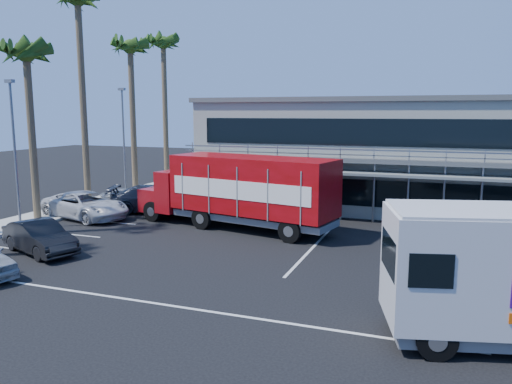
% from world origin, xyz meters
% --- Properties ---
extents(ground, '(120.00, 120.00, 0.00)m').
position_xyz_m(ground, '(0.00, 0.00, 0.00)').
color(ground, black).
rests_on(ground, ground).
extents(building, '(22.40, 12.00, 7.30)m').
position_xyz_m(building, '(3.00, 14.94, 3.66)').
color(building, gray).
rests_on(building, ground).
extents(curb_strip, '(3.00, 32.00, 0.16)m').
position_xyz_m(curb_strip, '(-15.00, 6.00, 0.08)').
color(curb_strip, '#A5A399').
rests_on(curb_strip, ground).
extents(palm_c, '(2.80, 2.80, 10.75)m').
position_xyz_m(palm_c, '(-14.90, 3.00, 9.21)').
color(palm_c, brown).
rests_on(palm_c, ground).
extents(palm_d, '(2.80, 2.80, 14.75)m').
position_xyz_m(palm_d, '(-15.20, 8.00, 12.80)').
color(palm_d, brown).
rests_on(palm_d, ground).
extents(palm_e, '(2.80, 2.80, 12.25)m').
position_xyz_m(palm_e, '(-14.70, 13.00, 10.57)').
color(palm_e, brown).
rests_on(palm_e, ground).
extents(palm_f, '(2.80, 2.80, 13.25)m').
position_xyz_m(palm_f, '(-15.10, 18.50, 11.47)').
color(palm_f, brown).
rests_on(palm_f, ground).
extents(light_pole_near, '(0.50, 0.25, 8.09)m').
position_xyz_m(light_pole_near, '(-14.20, 1.00, 4.50)').
color(light_pole_near, gray).
rests_on(light_pole_near, ground).
extents(light_pole_far, '(0.50, 0.25, 8.09)m').
position_xyz_m(light_pole_far, '(-14.20, 11.00, 4.50)').
color(light_pole_far, gray).
rests_on(light_pole_far, ground).
extents(red_truck, '(12.22, 5.14, 4.01)m').
position_xyz_m(red_truck, '(-2.75, 5.17, 2.21)').
color(red_truck, maroon).
rests_on(red_truck, ground).
extents(parked_car_b, '(4.74, 3.06, 1.48)m').
position_xyz_m(parked_car_b, '(-9.50, -2.50, 0.74)').
color(parked_car_b, black).
rests_on(parked_car_b, ground).
extents(parked_car_c, '(6.30, 4.02, 1.62)m').
position_xyz_m(parked_car_c, '(-12.50, 4.40, 0.81)').
color(parked_car_c, silver).
rests_on(parked_car_c, ground).
extents(parked_car_d, '(6.41, 4.25, 1.72)m').
position_xyz_m(parked_car_d, '(-9.50, 7.60, 0.86)').
color(parked_car_d, '#2B2F3A').
rests_on(parked_car_d, ground).
extents(parked_car_e, '(4.25, 3.08, 1.35)m').
position_xyz_m(parked_car_e, '(-12.07, 8.49, 0.67)').
color(parked_car_e, gray).
rests_on(parked_car_e, ground).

